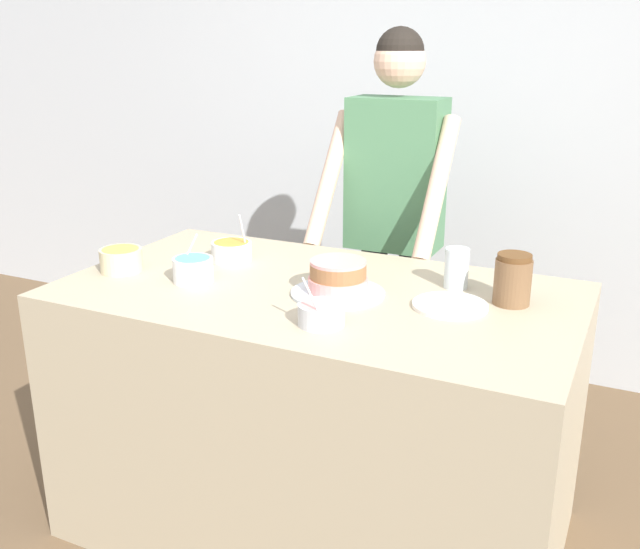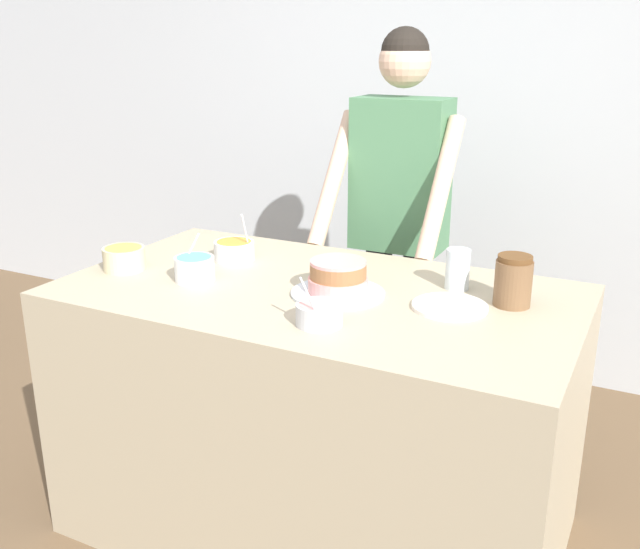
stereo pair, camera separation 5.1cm
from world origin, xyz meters
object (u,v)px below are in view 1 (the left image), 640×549
object	(u,v)px
drinking_glass	(457,268)
stoneware_jar	(513,280)
cake	(338,280)
frosting_bowl_pink	(321,313)
frosting_bowl_blue	(193,269)
frosting_bowl_yellow	(121,259)
person_baker	(394,197)
frosting_bowl_orange	(232,250)
ceramic_plate	(450,305)

from	to	relation	value
drinking_glass	stoneware_jar	distance (m)	0.21
cake	frosting_bowl_pink	distance (m)	0.26
frosting_bowl_blue	frosting_bowl_yellow	distance (m)	0.30
person_baker	drinking_glass	size ratio (longest dim) A/B	13.10
cake	drinking_glass	world-z (taller)	drinking_glass
person_baker	frosting_bowl_orange	bearing A→B (deg)	-119.93
frosting_bowl_pink	stoneware_jar	bearing A→B (deg)	41.58
cake	stoneware_jar	distance (m)	0.55
person_baker	frosting_bowl_yellow	size ratio (longest dim) A/B	11.86
cake	frosting_bowl_yellow	bearing A→B (deg)	-172.46
cake	frosting_bowl_blue	xyz separation A→B (m)	(-0.50, -0.09, -0.00)
ceramic_plate	stoneware_jar	size ratio (longest dim) A/B	1.45
person_baker	frosting_bowl_yellow	bearing A→B (deg)	-125.25
stoneware_jar	drinking_glass	bearing A→B (deg)	159.06
drinking_glass	frosting_bowl_pink	bearing A→B (deg)	-118.66
cake	frosting_bowl_pink	size ratio (longest dim) A/B	1.96
cake	ceramic_plate	xyz separation A→B (m)	(0.36, 0.04, -0.04)
frosting_bowl_pink	drinking_glass	xyz separation A→B (m)	(0.27, 0.49, 0.03)
frosting_bowl_yellow	frosting_bowl_orange	bearing A→B (deg)	44.18
drinking_glass	stoneware_jar	xyz separation A→B (m)	(0.20, -0.08, 0.01)
frosting_bowl_blue	frosting_bowl_yellow	xyz separation A→B (m)	(-0.30, -0.01, -0.00)
person_baker	frosting_bowl_yellow	world-z (taller)	person_baker
frosting_bowl_orange	drinking_glass	world-z (taller)	frosting_bowl_orange
frosting_bowl_blue	frosting_bowl_yellow	world-z (taller)	frosting_bowl_blue
frosting_bowl_orange	stoneware_jar	bearing A→B (deg)	-0.90
frosting_bowl_orange	frosting_bowl_yellow	xyz separation A→B (m)	(-0.29, -0.28, 0.01)
frosting_bowl_blue	frosting_bowl_yellow	bearing A→B (deg)	-177.33
frosting_bowl_orange	frosting_bowl_blue	size ratio (longest dim) A/B	1.23
drinking_glass	stoneware_jar	size ratio (longest dim) A/B	0.84
person_baker	drinking_glass	world-z (taller)	person_baker
person_baker	ceramic_plate	size ratio (longest dim) A/B	7.57
frosting_bowl_blue	drinking_glass	xyz separation A→B (m)	(0.83, 0.32, 0.02)
stoneware_jar	frosting_bowl_pink	bearing A→B (deg)	-138.42
stoneware_jar	cake	bearing A→B (deg)	-163.41
frosting_bowl_orange	ceramic_plate	world-z (taller)	frosting_bowl_orange
drinking_glass	person_baker	bearing A→B (deg)	125.44
person_baker	frosting_bowl_orange	distance (m)	0.80
ceramic_plate	frosting_bowl_pink	bearing A→B (deg)	-135.19
drinking_glass	stoneware_jar	world-z (taller)	stoneware_jar
frosting_bowl_blue	drinking_glass	distance (m)	0.89
frosting_bowl_yellow	drinking_glass	world-z (taller)	drinking_glass
drinking_glass	ceramic_plate	world-z (taller)	drinking_glass
cake	frosting_bowl_yellow	xyz separation A→B (m)	(-0.80, -0.11, -0.01)
cake	frosting_bowl_blue	distance (m)	0.51
ceramic_plate	frosting_bowl_orange	bearing A→B (deg)	171.57
frosting_bowl_orange	stoneware_jar	size ratio (longest dim) A/B	1.16
cake	stoneware_jar	xyz separation A→B (m)	(0.52, 0.16, 0.03)
person_baker	frosting_bowl_orange	world-z (taller)	person_baker
ceramic_plate	person_baker	bearing A→B (deg)	120.48
person_baker	stoneware_jar	world-z (taller)	person_baker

